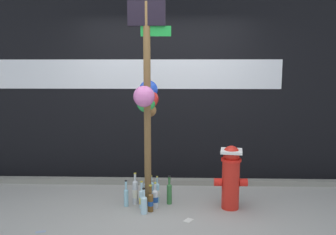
{
  "coord_description": "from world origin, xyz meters",
  "views": [
    {
      "loc": [
        0.23,
        -3.87,
        1.76
      ],
      "look_at": [
        0.1,
        0.37,
        1.12
      ],
      "focal_mm": 37.71,
      "sensor_mm": 36.0,
      "label": 1
    }
  ],
  "objects": [
    {
      "name": "fire_hydrant",
      "position": [
        0.87,
        0.32,
        0.41
      ],
      "size": [
        0.41,
        0.29,
        0.79
      ],
      "color": "red",
      "rests_on": "ground_plane"
    },
    {
      "name": "ground_plane",
      "position": [
        0.0,
        0.0,
        0.0
      ],
      "size": [
        14.0,
        14.0,
        0.0
      ],
      "primitive_type": "plane",
      "color": "#9E9B93"
    },
    {
      "name": "bottle_0",
      "position": [
        -0.14,
        0.64,
        0.12
      ],
      "size": [
        0.08,
        0.08,
        0.3
      ],
      "color": "#93CCE0",
      "rests_on": "ground_plane"
    },
    {
      "name": "bottle_7",
      "position": [
        -0.18,
        0.12,
        0.12
      ],
      "size": [
        0.08,
        0.08,
        0.32
      ],
      "color": "#B2DBEA",
      "rests_on": "ground_plane"
    },
    {
      "name": "bottle_3",
      "position": [
        -0.11,
        0.19,
        0.13
      ],
      "size": [
        0.07,
        0.07,
        0.33
      ],
      "color": "brown",
      "rests_on": "ground_plane"
    },
    {
      "name": "bottle_5",
      "position": [
        -0.06,
        0.29,
        0.12
      ],
      "size": [
        0.07,
        0.07,
        0.33
      ],
      "color": "silver",
      "rests_on": "ground_plane"
    },
    {
      "name": "litter_2",
      "position": [
        -1.24,
        -0.38,
        0.0
      ],
      "size": [
        0.11,
        0.08,
        0.01
      ],
      "primitive_type": "cube",
      "rotation": [
        0.0,
        0.0,
        0.34
      ],
      "color": "#8C99B2",
      "rests_on": "ground_plane"
    },
    {
      "name": "memorial_post",
      "position": [
        -0.16,
        0.43,
        1.48
      ],
      "size": [
        0.51,
        0.58,
        2.57
      ],
      "color": "brown",
      "rests_on": "ground_plane"
    },
    {
      "name": "building_wall",
      "position": [
        -0.0,
        1.55,
        1.74
      ],
      "size": [
        10.0,
        0.21,
        3.49
      ],
      "color": "black",
      "rests_on": "ground_plane"
    },
    {
      "name": "bottle_2",
      "position": [
        -0.32,
        0.42,
        0.16
      ],
      "size": [
        0.07,
        0.07,
        0.41
      ],
      "color": "silver",
      "rests_on": "ground_plane"
    },
    {
      "name": "bottle_8",
      "position": [
        -0.43,
        0.34,
        0.13
      ],
      "size": [
        0.06,
        0.06,
        0.34
      ],
      "color": "#93CCE0",
      "rests_on": "ground_plane"
    },
    {
      "name": "curb_strip",
      "position": [
        0.0,
        1.18,
        0.04
      ],
      "size": [
        8.0,
        0.12,
        0.08
      ],
      "primitive_type": "cube",
      "color": "gray",
      "rests_on": "ground_plane"
    },
    {
      "name": "bottle_4",
      "position": [
        -0.19,
        0.48,
        0.14
      ],
      "size": [
        0.08,
        0.08,
        0.38
      ],
      "color": "#B2DBEA",
      "rests_on": "ground_plane"
    },
    {
      "name": "bottle_1",
      "position": [
        -0.23,
        0.28,
        0.13
      ],
      "size": [
        0.07,
        0.07,
        0.35
      ],
      "color": "#B2DBEA",
      "rests_on": "ground_plane"
    },
    {
      "name": "bottle_9",
      "position": [
        -0.05,
        0.46,
        0.14
      ],
      "size": [
        0.06,
        0.06,
        0.35
      ],
      "color": "#93CCE0",
      "rests_on": "ground_plane"
    },
    {
      "name": "litter_0",
      "position": [
        0.34,
        -0.05,
        0.0
      ],
      "size": [
        0.13,
        0.14,
        0.01
      ],
      "primitive_type": "cube",
      "rotation": [
        0.0,
        0.0,
        2.58
      ],
      "color": "silver",
      "rests_on": "ground_plane"
    },
    {
      "name": "bottle_6",
      "position": [
        0.11,
        0.43,
        0.15
      ],
      "size": [
        0.06,
        0.06,
        0.37
      ],
      "color": "#337038",
      "rests_on": "ground_plane"
    }
  ]
}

